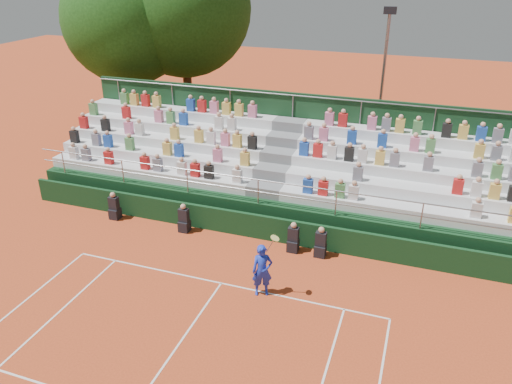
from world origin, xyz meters
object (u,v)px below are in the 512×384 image
(tree_west, at_px, (127,20))
(floodlight_mast, at_px, (383,73))
(tennis_player, at_px, (262,270))
(tree_east, at_px, (183,8))

(tree_west, relative_size, floodlight_mast, 1.33)
(tennis_player, distance_m, tree_east, 17.91)
(tree_east, distance_m, floodlight_mast, 11.55)
(tennis_player, bearing_deg, floodlight_mast, 82.22)
(tennis_player, bearing_deg, tree_east, 123.97)
(tennis_player, distance_m, floodlight_mast, 14.19)
(tree_west, xyz_separation_m, tree_east, (2.72, 1.49, 0.56))
(tree_west, bearing_deg, floodlight_mast, 4.90)
(tree_east, bearing_deg, floodlight_mast, -1.53)
(tree_east, relative_size, floodlight_mast, 1.44)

